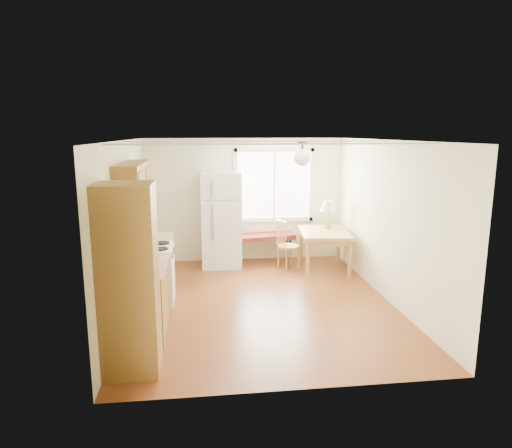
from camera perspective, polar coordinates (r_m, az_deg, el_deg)
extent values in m
cube|color=#592912|center=(7.25, 0.65, -9.75)|extent=(4.60, 5.60, 0.12)
cube|color=white|center=(6.76, 0.70, 10.42)|extent=(4.60, 5.60, 0.12)
cube|color=#FBF9C9|center=(9.34, -1.41, 3.00)|extent=(4.60, 0.10, 2.50)
cube|color=#FBF9C9|center=(4.51, 5.01, -6.29)|extent=(4.60, 0.10, 2.50)
cube|color=#FBF9C9|center=(6.92, -15.97, -0.43)|extent=(0.10, 5.60, 2.50)
cube|color=#FBF9C9|center=(7.43, 16.14, 0.36)|extent=(0.10, 5.60, 2.50)
cube|color=brown|center=(5.15, -15.60, -6.73)|extent=(0.60, 0.60, 2.10)
cube|color=brown|center=(6.29, -13.99, -9.28)|extent=(0.60, 1.10, 0.86)
cube|color=tan|center=(6.15, -14.10, -5.35)|extent=(0.62, 1.14, 0.04)
cube|color=white|center=(7.27, -12.84, -6.23)|extent=(0.65, 0.76, 0.90)
cube|color=brown|center=(7.99, -12.50, -4.74)|extent=(0.60, 0.60, 0.86)
cube|color=brown|center=(6.65, -15.04, 4.41)|extent=(0.33, 1.60, 0.70)
cube|color=white|center=(9.37, 2.26, 4.87)|extent=(1.50, 0.02, 1.35)
cylinder|color=black|center=(7.28, 5.81, 10.13)|extent=(0.14, 0.14, 0.06)
cylinder|color=black|center=(7.28, 5.80, 9.34)|extent=(0.03, 0.03, 0.16)
sphere|color=white|center=(7.29, 5.77, 8.24)|extent=(0.26, 0.26, 0.26)
cube|color=white|center=(8.99, -4.29, 0.58)|extent=(0.82, 0.82, 1.86)
cube|color=gray|center=(8.53, -4.20, 2.99)|extent=(0.77, 0.02, 0.02)
cube|color=gray|center=(8.55, -5.45, 1.27)|extent=(0.03, 0.03, 1.12)
cube|color=#581B14|center=(9.24, 0.87, -1.59)|extent=(1.33, 0.67, 0.10)
cylinder|color=black|center=(9.08, -2.31, -3.74)|extent=(0.04, 0.04, 0.49)
cylinder|color=black|center=(9.23, 4.30, -3.51)|extent=(0.04, 0.04, 0.49)
cylinder|color=black|center=(9.43, -2.49, -3.17)|extent=(0.04, 0.04, 0.49)
cylinder|color=black|center=(9.57, 3.88, -2.97)|extent=(0.04, 0.04, 0.49)
cube|color=#AC8442|center=(8.83, 8.56, -1.07)|extent=(1.03, 1.30, 0.06)
cube|color=#AC8442|center=(8.85, 8.54, -1.58)|extent=(0.92, 1.19, 0.10)
cylinder|color=#AC8442|center=(8.35, 6.47, -4.42)|extent=(0.07, 0.07, 0.70)
cylinder|color=#AC8442|center=(8.48, 11.64, -4.33)|extent=(0.07, 0.07, 0.70)
cylinder|color=#AC8442|center=(9.38, 5.65, -2.63)|extent=(0.07, 0.07, 0.70)
cylinder|color=#AC8442|center=(9.50, 10.26, -2.59)|extent=(0.07, 0.07, 0.70)
cylinder|color=#AC8442|center=(8.92, 4.09, -2.83)|extent=(0.42, 0.42, 0.05)
cylinder|color=#AC8442|center=(8.79, 3.82, -4.49)|extent=(0.04, 0.04, 0.43)
cylinder|color=#AC8442|center=(8.94, 5.34, -4.23)|extent=(0.04, 0.04, 0.43)
cylinder|color=#AC8442|center=(9.01, 2.82, -4.06)|extent=(0.04, 0.04, 0.43)
cylinder|color=#AC8442|center=(9.17, 4.31, -3.82)|extent=(0.04, 0.04, 0.43)
cylinder|color=#BE8E3D|center=(9.06, 8.99, -0.15)|extent=(0.15, 0.15, 0.13)
cylinder|color=#BE8E3D|center=(9.03, 9.02, 0.92)|extent=(0.03, 0.03, 0.22)
cone|color=silver|center=(8.99, 9.06, 2.26)|extent=(0.32, 0.32, 0.22)
cube|color=black|center=(6.11, -14.43, -4.85)|extent=(0.21, 0.25, 0.09)
cube|color=black|center=(5.97, -14.64, -3.32)|extent=(0.20, 0.08, 0.30)
cylinder|color=black|center=(6.13, -14.42, -3.75)|extent=(0.15, 0.15, 0.13)
cylinder|color=red|center=(5.96, -14.67, -4.76)|extent=(0.13, 0.13, 0.19)
sphere|color=red|center=(5.93, -14.73, -3.57)|extent=(0.07, 0.07, 0.07)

